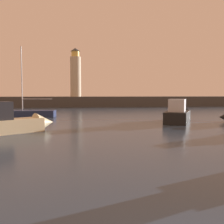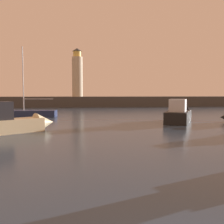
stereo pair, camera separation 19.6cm
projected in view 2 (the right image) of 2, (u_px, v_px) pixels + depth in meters
The scene contains 7 objects.
ground_plane at pixel (96, 118), 30.91m from camera, with size 220.00×220.00×0.00m, color #2D3D51.
breakwater at pixel (88, 102), 58.86m from camera, with size 91.13×6.55×2.33m, color #423F3D.
lighthouse at pixel (77, 74), 58.09m from camera, with size 2.44×2.44×11.13m.
motorboat_0 at pixel (180, 114), 26.61m from camera, with size 5.18×7.06×2.78m.
motorboat_3 at pixel (19, 122), 19.24m from camera, with size 5.85×4.72×2.61m.
sailboat_moored at pixel (29, 113), 32.18m from camera, with size 6.96×2.61×8.90m.
mooring_buoy at pixel (5, 120), 23.76m from camera, with size 0.97×0.97×0.97m, color red.
Camera 2 is at (-1.90, -2.46, 2.91)m, focal length 40.33 mm.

